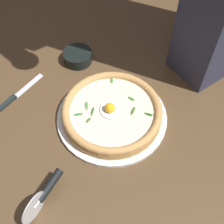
# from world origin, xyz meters

# --- Properties ---
(ground_plane) EXTENTS (2.40, 2.40, 0.03)m
(ground_plane) POSITION_xyz_m (0.00, 0.00, -0.01)
(ground_plane) COLOR brown
(ground_plane) RESTS_ON ground
(pizza_plate) EXTENTS (0.34, 0.34, 0.01)m
(pizza_plate) POSITION_xyz_m (-0.01, -0.01, 0.01)
(pizza_plate) COLOR white
(pizza_plate) RESTS_ON ground
(pizza) EXTENTS (0.30, 0.30, 0.06)m
(pizza) POSITION_xyz_m (-0.01, -0.01, 0.03)
(pizza) COLOR tan
(pizza) RESTS_ON pizza_plate
(side_bowl) EXTENTS (0.10, 0.10, 0.04)m
(side_bowl) POSITION_xyz_m (0.26, 0.02, 0.02)
(side_bowl) COLOR black
(side_bowl) RESTS_ON ground
(pizza_cutter) EXTENTS (0.11, 0.12, 0.09)m
(pizza_cutter) POSITION_xyz_m (-0.20, 0.24, 0.04)
(pizza_cutter) COLOR silver
(pizza_cutter) RESTS_ON ground
(table_knife) EXTENTS (0.13, 0.18, 0.01)m
(table_knife) POSITION_xyz_m (0.17, 0.27, 0.00)
(table_knife) COLOR silver
(table_knife) RESTS_ON ground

